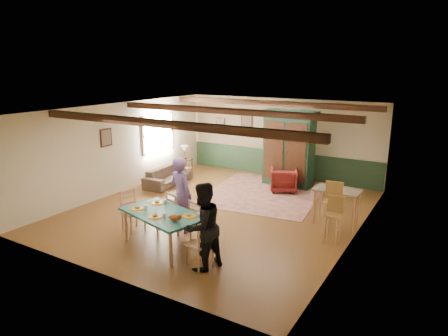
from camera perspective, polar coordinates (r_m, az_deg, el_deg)
The scene contains 35 objects.
floor at distance 10.75m, azimuth -0.59°, elevation -6.04°, with size 8.00×8.00×0.00m, color brown.
wall_back at distance 13.85m, azimuth 8.07°, elevation 4.26°, with size 7.00×0.02×2.70m, color beige.
wall_left at distance 12.50m, azimuth -14.45°, elevation 2.85°, with size 0.02×8.00×2.70m, color beige.
wall_right at distance 9.09m, azimuth 18.58°, elevation -1.70°, with size 0.02×8.00×2.70m, color beige.
ceiling at distance 10.13m, azimuth -0.63°, elevation 8.43°, with size 7.00×8.00×0.02m, color white.
wainscot_back at distance 14.02m, azimuth 7.91°, elevation 0.63°, with size 6.95×0.03×0.90m, color #1F3924.
ceiling_beam_front at distance 8.28m, azimuth -9.01°, elevation 6.28°, with size 6.95×0.16×0.16m, color black.
ceiling_beam_mid at distance 10.48m, azimuth 0.52°, elevation 8.13°, with size 6.95×0.16×0.16m, color black.
ceiling_beam_back at distance 12.78m, azimuth 6.50°, elevation 9.17°, with size 6.95×0.16×0.16m, color black.
window_left at distance 13.67m, azimuth -9.37°, elevation 4.93°, with size 0.06×1.60×1.30m, color white, non-canonical shape.
picture_left_wall at distance 12.00m, azimuth -16.49°, elevation 4.19°, with size 0.04×0.42×0.52m, color gray, non-canonical shape.
picture_back_a at distance 14.30m, azimuth 3.26°, elevation 6.53°, with size 0.45×0.04×0.55m, color gray, non-canonical shape.
picture_back_b at distance 14.86m, azimuth -0.53°, elevation 6.26°, with size 0.38×0.04×0.48m, color gray, non-canonical shape.
dining_table at distance 8.64m, azimuth -8.69°, elevation -8.73°, with size 1.85×1.03×0.77m, color #1F6258, non-canonical shape.
dining_chair_far_left at distance 9.31m, azimuth -6.47°, elevation -6.23°, with size 0.43×0.45×0.97m, color tan, non-canonical shape.
dining_chair_far_right at distance 8.72m, azimuth -3.14°, elevation -7.63°, with size 0.43×0.45×0.97m, color tan, non-canonical shape.
dining_chair_end_left at distance 9.53m, azimuth -12.86°, elevation -6.03°, with size 0.43×0.45×0.97m, color tan, non-canonical shape.
dining_chair_end_right at distance 7.74m, azimuth -3.54°, elevation -10.59°, with size 0.43×0.45×0.97m, color tan, non-canonical shape.
person_man at distance 9.23m, azimuth -6.13°, elevation -3.80°, with size 0.65×0.42×1.77m, color #7D5A9B.
person_woman at distance 7.52m, azimuth -3.07°, elevation -8.35°, with size 0.82×0.64×1.69m, color black.
person_child at distance 8.76m, azimuth -2.73°, elevation -7.32°, with size 0.50×0.33×1.03m, color #252E96.
cat at distance 7.98m, azimuth -7.05°, elevation -6.96°, with size 0.37×0.14×0.18m, color #BF4F21, non-canonical shape.
place_setting_near_left at distance 8.79m, azimuth -12.31°, elevation -5.40°, with size 0.41×0.31×0.11m, color gold, non-canonical shape.
place_setting_near_center at distance 8.26m, azimuth -9.84°, elevation -6.58°, with size 0.41×0.31×0.11m, color gold, non-canonical shape.
place_setting_far_left at distance 9.05m, azimuth -9.55°, elevation -4.69°, with size 0.41×0.31×0.11m, color gold, non-canonical shape.
place_setting_far_right at distance 8.20m, azimuth -5.02°, elevation -6.60°, with size 0.41×0.31×0.11m, color gold, non-canonical shape.
area_rug at distance 12.22m, azimuth 5.74°, elevation -3.53°, with size 3.20×3.80×0.01m, color #C4AA8E.
armoire at distance 12.83m, azimuth 9.24°, elevation 2.76°, with size 1.71×0.68×2.41m, color black.
armchair at distance 12.36m, azimuth 8.51°, elevation -1.68°, with size 0.78×0.80×0.73m, color #490E0F.
sofa at distance 13.11m, azimuth -8.00°, elevation -1.13°, with size 1.89×0.74×0.55m, color #43352A.
end_table at distance 14.33m, azimuth -5.61°, elevation 0.24°, with size 0.44×0.44×0.53m, color black, non-canonical shape.
table_lamp at distance 14.21m, azimuth -5.66°, elevation 2.25°, with size 0.27×0.27×0.49m, color #D0B886, non-canonical shape.
counter_table at distance 10.06m, azimuth 15.74°, elevation -5.37°, with size 1.07×0.62×0.89m, color tan, non-canonical shape.
bar_stool_left at distance 9.49m, azimuth 15.15°, elevation -5.59°, with size 0.42×0.46×1.18m, color #A97E41, non-canonical shape.
bar_stool_right at distance 8.98m, azimuth 15.25°, elevation -7.26°, with size 0.37×0.40×1.03m, color #A97E41, non-canonical shape.
Camera 1 is at (5.26, -8.59, 3.75)m, focal length 32.00 mm.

